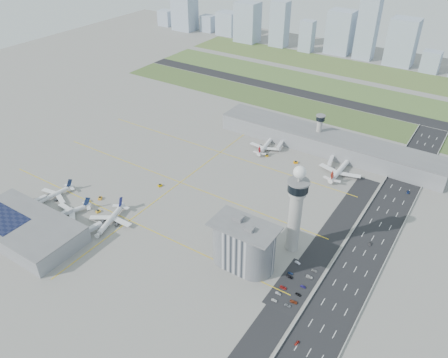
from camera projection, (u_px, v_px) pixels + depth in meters
The scene contains 62 objects.
ground at pixel (198, 218), 321.81m from camera, with size 1000.00×1000.00×0.00m, color gray.
grass_strip_0 at pixel (302, 107), 488.42m from camera, with size 480.00×50.00×0.08m, color #44592A.
grass_strip_1 at pixel (327, 86), 540.92m from camera, with size 480.00×60.00×0.08m, color #4E6831.
grass_strip_2 at pixel (350, 68), 596.91m from camera, with size 480.00×70.00×0.08m, color #506630.
runway at pixel (315, 96), 514.31m from camera, with size 480.00×22.00×0.10m, color black.
highway at pixel (349, 281), 269.14m from camera, with size 28.00×500.00×0.10m, color black.
barrier_left at pixel (327, 271), 275.24m from camera, with size 0.60×500.00×1.20m, color #9E9E99.
barrier_right at pixel (371, 290), 262.43m from camera, with size 0.60×500.00×1.20m, color #9E9E99.
landside_road at pixel (305, 275), 273.59m from camera, with size 18.00×260.00×0.08m, color black.
parking_lot at pixel (293, 285), 266.10m from camera, with size 20.00×44.00×0.10m, color black.
taxiway_line_h_0 at pixel (130, 220), 319.12m from camera, with size 260.00×0.60×0.01m, color yellow.
taxiway_line_h_1 at pixel (180, 182), 361.12m from camera, with size 260.00×0.60×0.01m, color yellow.
taxiway_line_h_2 at pixel (220, 152), 403.11m from camera, with size 260.00×0.60×0.01m, color yellow.
taxiway_line_v at pixel (180, 182), 361.12m from camera, with size 0.60×260.00×0.01m, color yellow.
control_tower at pixel (296, 206), 275.24m from camera, with size 14.00×14.00×64.50m.
secondary_tower at pixel (319, 128), 402.75m from camera, with size 8.60×8.60×31.90m.
admin_building at pixel (244, 245), 274.22m from camera, with size 42.00×24.00×33.50m.
terminal_pier at pixel (327, 142), 402.75m from camera, with size 210.00×32.00×15.80m.
near_terminal at pixel (25, 229), 301.20m from camera, with size 84.00×42.00×13.00m.
airplane_near_a at pixel (53, 193), 339.90m from camera, with size 34.69×29.49×9.71m, color white, non-canonical shape.
airplane_near_b at pixel (66, 211), 320.81m from camera, with size 36.13×30.71×10.12m, color white, non-canonical shape.
airplane_near_c at pixel (109, 218), 313.04m from camera, with size 39.30×33.41×11.00m, color white, non-canonical shape.
airplane_far_a at pixel (266, 144), 406.22m from camera, with size 36.15×30.73×10.12m, color white, non-canonical shape.
airplane_far_b at pixel (341, 167), 369.38m from camera, with size 43.47×36.95×12.17m, color white, non-canonical shape.
jet_bridge_near_0 at pixel (29, 206), 329.28m from camera, with size 14.00×3.00×5.70m, color silver, non-canonical shape.
jet_bridge_near_1 at pixel (56, 219), 315.55m from camera, with size 14.00×3.00×5.70m, color silver, non-canonical shape.
jet_bridge_near_2 at pixel (84, 234), 301.82m from camera, with size 14.00×3.00×5.70m, color silver, non-canonical shape.
jet_bridge_far_0 at pixel (282, 143), 411.72m from camera, with size 14.00×3.00×5.70m, color silver, non-canonical shape.
jet_bridge_far_1 at pixel (332, 158), 388.83m from camera, with size 14.00×3.00×5.70m, color silver, non-canonical shape.
tug_0 at pixel (89, 201), 338.21m from camera, with size 2.03×2.96×1.72m, color yellow, non-canonical shape.
tug_1 at pixel (100, 198), 340.82m from camera, with size 2.48×3.61×2.10m, color orange, non-canonical shape.
tug_2 at pixel (98, 211), 326.80m from camera, with size 2.32×3.38×1.96m, color gold, non-canonical shape.
tug_3 at pixel (160, 185), 355.90m from camera, with size 2.28×3.31×1.92m, color #D09D02, non-canonical shape.
tug_4 at pixel (267, 155), 396.73m from camera, with size 2.35×3.42×1.99m, color gold, non-canonical shape.
tug_5 at pixel (296, 162), 386.36m from camera, with size 2.53×3.68×2.14m, color orange, non-canonical shape.
car_lot_0 at pixel (274, 300), 255.79m from camera, with size 1.44×3.58×1.22m, color white.
car_lot_1 at pixel (278, 293), 260.16m from camera, with size 1.27×3.63×1.20m, color #A0A1A7.
car_lot_2 at pixel (283, 288), 263.95m from camera, with size 1.99×4.31×1.20m, color #AE2322.
car_lot_3 at pixel (290, 277), 271.44m from camera, with size 1.82×4.47×1.30m, color black.
car_lot_4 at pixel (291, 273), 273.99m from camera, with size 1.37×3.41×1.16m, color navy.
car_lot_5 at pixel (298, 263), 281.80m from camera, with size 1.31×3.75×1.24m, color white.
car_lot_6 at pixel (288, 305), 252.64m from camera, with size 1.79×3.89×1.08m, color gray.
car_lot_7 at pixel (294, 302), 254.70m from camera, with size 1.82×4.48×1.30m, color maroon.
car_lot_8 at pixel (298, 294), 259.48m from camera, with size 1.41×3.50×1.19m, color black.
car_lot_9 at pixel (303, 287), 264.64m from camera, with size 1.20×3.44×1.13m, color #1B1555.
car_lot_10 at pixel (310, 277), 271.32m from camera, with size 2.03×4.41×1.23m, color silver.
car_lot_11 at pixel (314, 271), 275.86m from camera, with size 1.54×3.78×1.10m, color gray.
car_hw_0 at pixel (297, 343), 231.41m from camera, with size 1.36×3.39×1.15m, color maroon.
car_hw_1 at pixel (370, 244), 296.87m from camera, with size 1.23×3.52×1.16m, color black.
car_hw_2 at pixel (408, 192), 348.33m from camera, with size 1.97×4.28×1.19m, color navy.
car_hw_4 at pixel (410, 155), 398.59m from camera, with size 1.32×3.27×1.11m, color #9B9C9E.
skyline_bldg_0 at pixel (166, 18), 782.64m from camera, with size 24.05×19.24×26.50m, color #9EADC1.
skyline_bldg_1 at pixel (185, 10), 747.75m from camera, with size 37.63×30.10×65.60m, color #9EADC1.
skyline_bldg_2 at pixel (208, 24), 748.87m from camera, with size 22.81×18.25×26.79m, color #9EADC1.
skyline_bldg_3 at pixel (227, 23), 729.22m from camera, with size 32.30×25.84×36.93m, color #9EADC1.
skyline_bldg_4 at pixel (247, 22), 689.47m from camera, with size 35.81×28.65×60.36m, color #9EADC1.
skyline_bldg_5 at pixel (280, 24), 665.92m from camera, with size 25.49×20.39×66.89m, color #9EADC1.
skyline_bldg_6 at pixel (307, 36), 648.92m from camera, with size 20.04×16.03×45.20m, color #9EADC1.
skyline_bldg_7 at pixel (340, 32), 638.02m from camera, with size 35.76×28.61×61.22m, color #9EADC1.
skyline_bldg_8 at pixel (367, 29), 609.90m from camera, with size 26.33×21.06×83.39m, color #9EADC1.
skyline_bldg_9 at pixel (402, 42), 593.51m from camera, with size 36.96×29.57×62.11m, color #9EADC1.
skyline_bldg_10 at pixel (431, 62), 577.20m from camera, with size 23.01×18.41×27.75m, color #9EADC1.
Camera 1 is at (154.77, -201.63, 200.35)m, focal length 35.00 mm.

